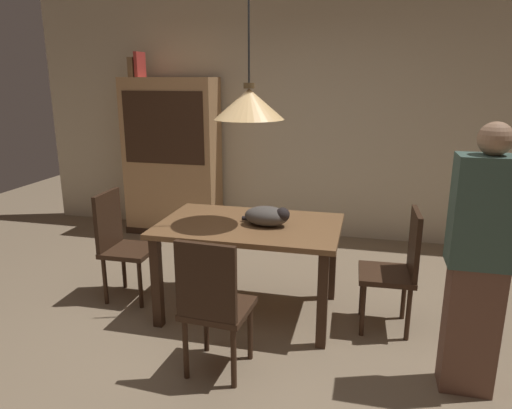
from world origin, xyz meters
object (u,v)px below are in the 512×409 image
(person_standing, at_px, (479,264))
(cat_sleeping, at_px, (268,216))
(hutch_bookcase, at_px, (173,160))
(chair_left_side, at_px, (121,241))
(book_red_tall, at_px, (140,65))
(dining_table, at_px, (250,236))
(chair_right_side, at_px, (398,265))
(chair_near_front, at_px, (213,302))
(book_brown_thick, at_px, (135,67))
(pendant_lamp, at_px, (249,104))

(person_standing, bearing_deg, cat_sleeping, 155.97)
(cat_sleeping, height_order, hutch_bookcase, hutch_bookcase)
(cat_sleeping, distance_m, person_standing, 1.50)
(chair_left_side, distance_m, cat_sleeping, 1.32)
(chair_left_side, relative_size, book_red_tall, 3.32)
(dining_table, distance_m, chair_right_side, 1.14)
(chair_near_front, relative_size, person_standing, 0.57)
(person_standing, bearing_deg, book_brown_thick, 144.25)
(pendant_lamp, xyz_separation_m, book_red_tall, (-1.76, 1.78, 0.33))
(dining_table, height_order, chair_right_side, chair_right_side)
(dining_table, bearing_deg, hutch_bookcase, 128.39)
(chair_left_side, bearing_deg, hutch_bookcase, 98.98)
(book_brown_thick, bearing_deg, dining_table, -44.25)
(chair_near_front, distance_m, person_standing, 1.58)
(cat_sleeping, bearing_deg, book_brown_thick, 137.71)
(chair_right_side, relative_size, hutch_bookcase, 0.50)
(pendant_lamp, bearing_deg, cat_sleeping, -7.04)
(dining_table, xyz_separation_m, book_brown_thick, (-1.83, 1.78, 1.31))
(dining_table, relative_size, chair_left_side, 1.51)
(chair_left_side, bearing_deg, dining_table, 0.06)
(chair_right_side, bearing_deg, pendant_lamp, -179.85)
(cat_sleeping, xyz_separation_m, pendant_lamp, (-0.15, 0.02, 0.84))
(chair_near_front, relative_size, chair_right_side, 1.00)
(chair_right_side, relative_size, pendant_lamp, 0.72)
(hutch_bookcase, distance_m, person_standing, 3.79)
(cat_sleeping, distance_m, pendant_lamp, 0.85)
(dining_table, xyz_separation_m, chair_right_side, (1.13, 0.00, -0.14))
(cat_sleeping, bearing_deg, chair_near_front, -100.23)
(chair_right_side, relative_size, cat_sleeping, 2.38)
(hutch_bookcase, bearing_deg, book_brown_thick, 179.79)
(cat_sleeping, xyz_separation_m, person_standing, (1.37, -0.61, -0.01))
(pendant_lamp, relative_size, hutch_bookcase, 0.70)
(dining_table, height_order, cat_sleeping, cat_sleeping)
(pendant_lamp, height_order, book_brown_thick, pendant_lamp)
(chair_left_side, height_order, hutch_bookcase, hutch_bookcase)
(cat_sleeping, relative_size, person_standing, 0.24)
(pendant_lamp, xyz_separation_m, person_standing, (1.52, -0.63, -0.85))
(chair_right_side, height_order, cat_sleeping, chair_right_side)
(dining_table, relative_size, chair_right_side, 1.51)
(chair_left_side, height_order, book_red_tall, book_red_tall)
(book_red_tall, bearing_deg, chair_near_front, -56.57)
(dining_table, distance_m, book_brown_thick, 2.87)
(book_red_tall, bearing_deg, chair_right_side, -31.61)
(pendant_lamp, bearing_deg, chair_right_side, 0.15)
(dining_table, xyz_separation_m, chair_near_front, (-0.01, -0.88, -0.14))
(book_brown_thick, distance_m, book_red_tall, 0.07)
(cat_sleeping, bearing_deg, person_standing, -24.03)
(book_red_tall, relative_size, person_standing, 0.17)
(chair_near_front, distance_m, cat_sleeping, 0.93)
(pendant_lamp, xyz_separation_m, hutch_bookcase, (-1.41, 1.78, -0.77))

